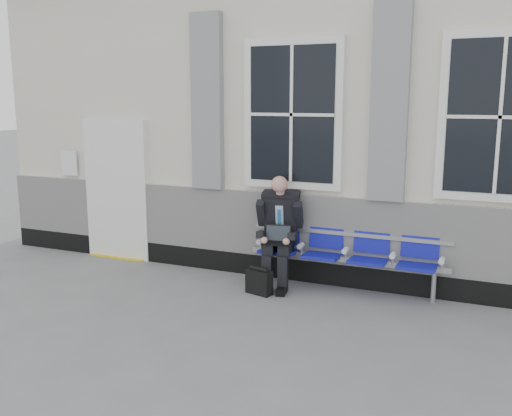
% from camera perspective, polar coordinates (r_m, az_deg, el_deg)
% --- Properties ---
extents(ground, '(70.00, 70.00, 0.00)m').
position_cam_1_polar(ground, '(6.19, 18.22, -13.09)').
color(ground, slate).
rests_on(ground, ground).
extents(station_building, '(14.40, 4.40, 4.49)m').
position_cam_1_polar(station_building, '(9.15, 20.96, 8.73)').
color(station_building, beige).
rests_on(station_building, ground).
extents(bench, '(2.60, 0.47, 0.91)m').
position_cam_1_polar(bench, '(7.45, 9.05, -4.06)').
color(bench, '#9EA0A3').
rests_on(bench, ground).
extents(businessman, '(0.64, 0.86, 1.47)m').
position_cam_1_polar(businessman, '(7.52, 2.35, -1.93)').
color(businessman, black).
rests_on(businessman, ground).
extents(briefcase, '(0.37, 0.23, 0.35)m').
position_cam_1_polar(briefcase, '(7.32, 0.32, -7.38)').
color(briefcase, black).
rests_on(briefcase, ground).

